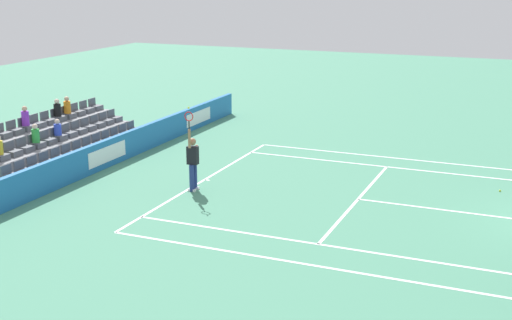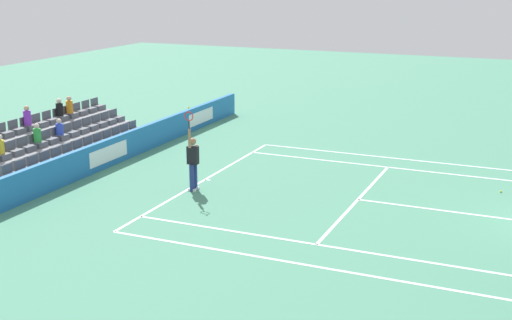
# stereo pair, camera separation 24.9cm
# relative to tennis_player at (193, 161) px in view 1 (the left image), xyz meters

# --- Properties ---
(line_baseline) EXTENTS (10.97, 0.10, 0.01)m
(line_baseline) POSITION_rel_tennis_player_xyz_m (-1.21, -0.20, -0.99)
(line_baseline) COLOR white
(line_baseline) RESTS_ON ground
(line_service) EXTENTS (8.23, 0.10, 0.01)m
(line_service) POSITION_rel_tennis_player_xyz_m (-1.21, 5.29, -0.99)
(line_service) COLOR white
(line_service) RESTS_ON ground
(line_centre_service) EXTENTS (0.10, 6.40, 0.01)m
(line_centre_service) POSITION_rel_tennis_player_xyz_m (-1.21, 8.49, -0.99)
(line_centre_service) COLOR white
(line_centre_service) RESTS_ON ground
(line_singles_sideline_left) EXTENTS (0.10, 11.89, 0.01)m
(line_singles_sideline_left) POSITION_rel_tennis_player_xyz_m (2.91, 5.74, -0.99)
(line_singles_sideline_left) COLOR white
(line_singles_sideline_left) RESTS_ON ground
(line_singles_sideline_right) EXTENTS (0.10, 11.89, 0.01)m
(line_singles_sideline_right) POSITION_rel_tennis_player_xyz_m (-5.32, 5.74, -0.99)
(line_singles_sideline_right) COLOR white
(line_singles_sideline_right) RESTS_ON ground
(line_doubles_sideline_left) EXTENTS (0.10, 11.89, 0.01)m
(line_doubles_sideline_left) POSITION_rel_tennis_player_xyz_m (4.28, 5.74, -0.99)
(line_doubles_sideline_left) COLOR white
(line_doubles_sideline_left) RESTS_ON ground
(line_doubles_sideline_right) EXTENTS (0.10, 11.89, 0.01)m
(line_doubles_sideline_right) POSITION_rel_tennis_player_xyz_m (-6.69, 5.74, -0.99)
(line_doubles_sideline_right) COLOR white
(line_doubles_sideline_right) RESTS_ON ground
(line_centre_mark) EXTENTS (0.10, 0.20, 0.01)m
(line_centre_mark) POSITION_rel_tennis_player_xyz_m (-1.21, -0.10, -0.99)
(line_centre_mark) COLOR white
(line_centre_mark) RESTS_ON ground
(sponsor_barrier) EXTENTS (21.85, 0.22, 1.03)m
(sponsor_barrier) POSITION_rel_tennis_player_xyz_m (-1.21, -4.30, -0.48)
(sponsor_barrier) COLOR #1E66AD
(sponsor_barrier) RESTS_ON ground
(tennis_player) EXTENTS (0.53, 0.37, 2.85)m
(tennis_player) POSITION_rel_tennis_player_xyz_m (0.00, 0.00, 0.00)
(tennis_player) COLOR navy
(tennis_player) RESTS_ON ground
(stadium_stand) EXTENTS (8.06, 2.85, 2.19)m
(stadium_stand) POSITION_rel_tennis_player_xyz_m (-1.20, -6.62, -0.45)
(stadium_stand) COLOR gray
(stadium_stand) RESTS_ON ground
(loose_tennis_ball) EXTENTS (0.07, 0.07, 0.07)m
(loose_tennis_ball) POSITION_rel_tennis_player_xyz_m (-3.78, 9.40, -0.96)
(loose_tennis_ball) COLOR #D1E533
(loose_tennis_ball) RESTS_ON ground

